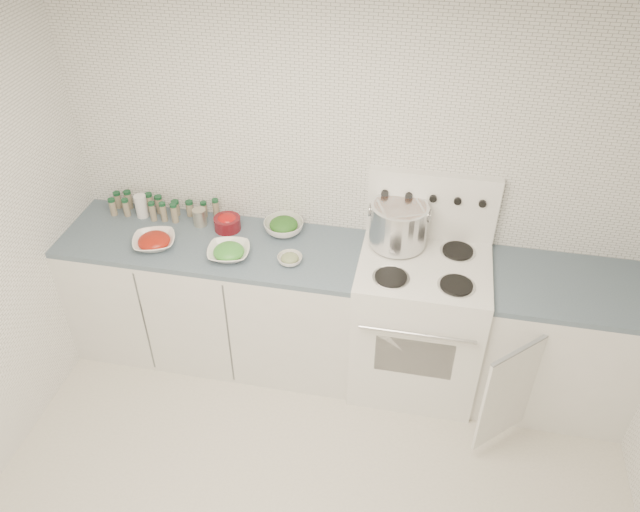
{
  "coord_description": "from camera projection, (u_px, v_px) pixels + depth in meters",
  "views": [
    {
      "loc": [
        0.44,
        -1.7,
        3.14
      ],
      "look_at": [
        -0.13,
        1.14,
        0.93
      ],
      "focal_mm": 35.0,
      "sensor_mm": 36.0,
      "label": 1
    }
  ],
  "objects": [
    {
      "name": "stove",
      "position": [
        418.0,
        319.0,
        3.85
      ],
      "size": [
        0.76,
        0.7,
        1.36
      ],
      "color": "white",
      "rests_on": "ground"
    },
    {
      "name": "counter_left",
      "position": [
        217.0,
        297.0,
        4.08
      ],
      "size": [
        1.85,
        0.62,
        0.9
      ],
      "color": "white",
      "rests_on": "ground"
    },
    {
      "name": "spice_cluster",
      "position": [
        158.0,
        207.0,
        4.01
      ],
      "size": [
        0.72,
        0.15,
        0.14
      ],
      "color": "gray",
      "rests_on": "counter_left"
    },
    {
      "name": "salt_canister",
      "position": [
        141.0,
        206.0,
        3.98
      ],
      "size": [
        0.08,
        0.08,
        0.15
      ],
      "primitive_type": "cylinder",
      "rotation": [
        0.0,
        0.0,
        -0.01
      ],
      "color": "white",
      "rests_on": "counter_left"
    },
    {
      "name": "bowl_tomato",
      "position": [
        154.0,
        241.0,
        3.75
      ],
      "size": [
        0.32,
        0.32,
        0.08
      ],
      "color": "white",
      "rests_on": "counter_left"
    },
    {
      "name": "counter_right",
      "position": [
        555.0,
        343.0,
        3.75
      ],
      "size": [
        0.89,
        0.9,
        0.9
      ],
      "color": "white",
      "rests_on": "ground"
    },
    {
      "name": "room_walls",
      "position": [
        294.0,
        307.0,
        2.35
      ],
      "size": [
        3.54,
        3.04,
        2.52
      ],
      "color": "white",
      "rests_on": "ground"
    },
    {
      "name": "bowl_broccoli",
      "position": [
        284.0,
        226.0,
        3.86
      ],
      "size": [
        0.26,
        0.26,
        0.1
      ],
      "color": "white",
      "rests_on": "counter_left"
    },
    {
      "name": "stock_pot",
      "position": [
        399.0,
        223.0,
        3.64
      ],
      "size": [
        0.36,
        0.34,
        0.26
      ],
      "rotation": [
        0.0,
        0.0,
        0.29
      ],
      "color": "silver",
      "rests_on": "stove"
    },
    {
      "name": "bowl_snowpea",
      "position": [
        229.0,
        252.0,
        3.67
      ],
      "size": [
        0.29,
        0.29,
        0.08
      ],
      "color": "white",
      "rests_on": "counter_left"
    },
    {
      "name": "bowl_zucchini",
      "position": [
        290.0,
        259.0,
        3.62
      ],
      "size": [
        0.15,
        0.15,
        0.06
      ],
      "color": "white",
      "rests_on": "counter_left"
    },
    {
      "name": "tin_can",
      "position": [
        200.0,
        217.0,
        3.92
      ],
      "size": [
        0.1,
        0.1,
        0.11
      ],
      "primitive_type": "cylinder",
      "rotation": [
        0.0,
        0.0,
        -0.26
      ],
      "color": "#B4AC98",
      "rests_on": "counter_left"
    },
    {
      "name": "bowl_pepper",
      "position": [
        227.0,
        222.0,
        3.88
      ],
      "size": [
        0.17,
        0.17,
        0.1
      ],
      "color": "#5D0F16",
      "rests_on": "counter_left"
    }
  ]
}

